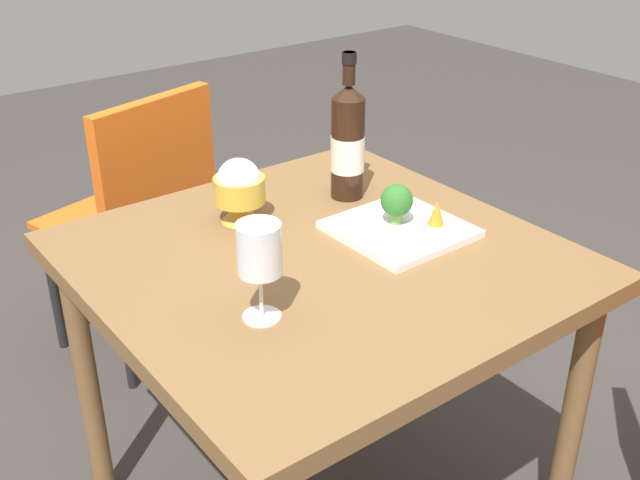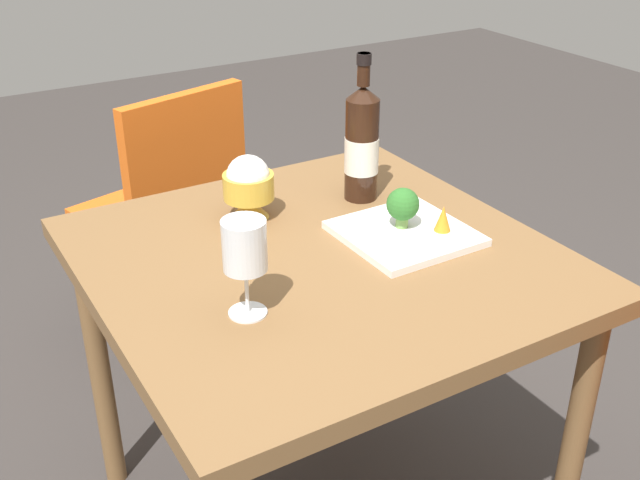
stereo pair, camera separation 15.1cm
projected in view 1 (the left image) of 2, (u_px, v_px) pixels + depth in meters
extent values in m
cube|color=brown|center=(320.00, 262.00, 1.54)|extent=(0.88, 0.88, 0.04)
cylinder|color=brown|center=(346.00, 282.00, 2.18)|extent=(0.05, 0.05, 0.69)
cylinder|color=brown|center=(88.00, 385.00, 1.77)|extent=(0.05, 0.05, 0.69)
cylinder|color=brown|center=(571.00, 428.00, 1.64)|extent=(0.05, 0.05, 0.69)
cube|color=orange|center=(124.00, 220.00, 2.32)|extent=(0.49, 0.49, 0.02)
cube|color=orange|center=(157.00, 169.00, 2.13)|extent=(0.40, 0.14, 0.40)
cylinder|color=black|center=(54.00, 289.00, 2.40)|extent=(0.03, 0.03, 0.43)
cylinder|color=black|center=(138.00, 248.00, 2.64)|extent=(0.03, 0.03, 0.43)
cylinder|color=black|center=(125.00, 326.00, 2.22)|extent=(0.03, 0.03, 0.43)
cylinder|color=black|center=(209.00, 279.00, 2.45)|extent=(0.03, 0.03, 0.43)
cylinder|color=black|center=(348.00, 148.00, 1.72)|extent=(0.08, 0.08, 0.23)
cone|color=black|center=(349.00, 91.00, 1.66)|extent=(0.08, 0.08, 0.03)
cylinder|color=black|center=(349.00, 68.00, 1.64)|extent=(0.03, 0.03, 0.07)
cylinder|color=black|center=(349.00, 58.00, 1.63)|extent=(0.03, 0.03, 0.02)
cylinder|color=silver|center=(348.00, 153.00, 1.73)|extent=(0.08, 0.08, 0.08)
cylinder|color=white|center=(262.00, 316.00, 1.32)|extent=(0.07, 0.07, 0.00)
cylinder|color=white|center=(261.00, 294.00, 1.30)|extent=(0.01, 0.01, 0.08)
cylinder|color=white|center=(259.00, 249.00, 1.26)|extent=(0.08, 0.08, 0.09)
cone|color=gold|center=(241.00, 211.00, 1.65)|extent=(0.08, 0.08, 0.04)
cylinder|color=gold|center=(239.00, 190.00, 1.63)|extent=(0.11, 0.11, 0.05)
sphere|color=white|center=(239.00, 180.00, 1.62)|extent=(0.09, 0.09, 0.09)
cube|color=white|center=(400.00, 229.00, 1.60)|extent=(0.25, 0.25, 0.02)
cylinder|color=#729E4C|center=(396.00, 217.00, 1.61)|extent=(0.03, 0.03, 0.03)
sphere|color=#2D6B28|center=(397.00, 200.00, 1.59)|extent=(0.07, 0.07, 0.07)
cone|color=orange|center=(437.00, 213.00, 1.60)|extent=(0.03, 0.03, 0.05)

